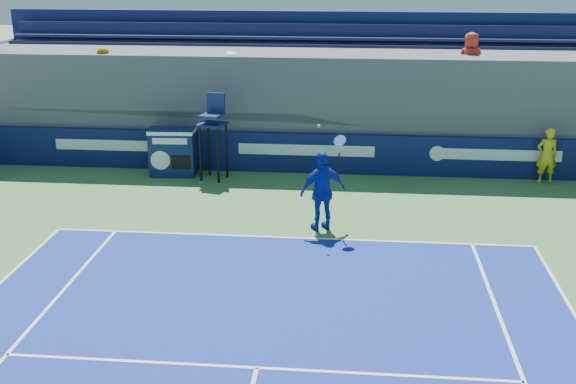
# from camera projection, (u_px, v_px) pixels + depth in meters

# --- Properties ---
(ball_person) EXTENTS (0.61, 0.42, 1.60)m
(ball_person) POSITION_uv_depth(u_px,v_px,m) (547.00, 156.00, 20.23)
(ball_person) COLOR yellow
(ball_person) RESTS_ON apron
(back_hoarding) EXTENTS (20.40, 0.21, 1.20)m
(back_hoarding) POSITION_uv_depth(u_px,v_px,m) (306.00, 153.00, 21.28)
(back_hoarding) COLOR #0C1445
(back_hoarding) RESTS_ON ground
(match_clock) EXTENTS (1.36, 0.80, 1.40)m
(match_clock) POSITION_uv_depth(u_px,v_px,m) (173.00, 151.00, 21.00)
(match_clock) COLOR #0F1D4C
(match_clock) RESTS_ON ground
(umpire_chair) EXTENTS (0.86, 0.86, 2.48)m
(umpire_chair) POSITION_uv_depth(u_px,v_px,m) (213.00, 127.00, 20.39)
(umpire_chair) COLOR black
(umpire_chair) RESTS_ON ground
(tennis_player) EXTENTS (1.20, 0.90, 2.57)m
(tennis_player) POSITION_uv_depth(u_px,v_px,m) (323.00, 191.00, 16.76)
(tennis_player) COLOR #122B98
(tennis_player) RESTS_ON apron
(stadium_seating) EXTENTS (21.00, 4.05, 4.40)m
(stadium_seating) POSITION_uv_depth(u_px,v_px,m) (311.00, 98.00, 22.82)
(stadium_seating) COLOR #505055
(stadium_seating) RESTS_ON ground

